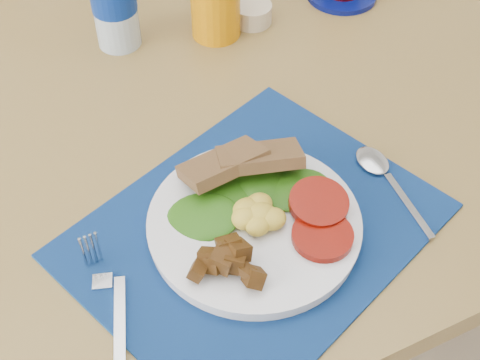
{
  "coord_description": "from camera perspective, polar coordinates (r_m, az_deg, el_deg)",
  "views": [
    {
      "loc": [
        -0.27,
        -0.48,
        1.41
      ],
      "look_at": [
        -0.03,
        0.0,
        0.8
      ],
      "focal_mm": 50.0,
      "sensor_mm": 36.0,
      "label": 1
    }
  ],
  "objects": [
    {
      "name": "placemat",
      "position": [
        0.83,
        1.21,
        -4.28
      ],
      "size": [
        0.51,
        0.46,
        0.0
      ],
      "primitive_type": "cube",
      "rotation": [
        0.0,
        0.0,
        0.36
      ],
      "color": "black",
      "rests_on": "table"
    },
    {
      "name": "breakfast_plate",
      "position": [
        0.81,
        1.02,
        -3.73
      ],
      "size": [
        0.26,
        0.26,
        0.06
      ],
      "rotation": [
        0.0,
        0.0,
        -0.04
      ],
      "color": "silver",
      "rests_on": "placemat"
    },
    {
      "name": "table",
      "position": [
        1.04,
        -3.04,
        2.89
      ],
      "size": [
        1.4,
        0.9,
        0.75
      ],
      "color": "brown",
      "rests_on": "ground"
    },
    {
      "name": "fork",
      "position": [
        0.78,
        -11.16,
        -9.75
      ],
      "size": [
        0.05,
        0.18,
        0.0
      ],
      "rotation": [
        0.0,
        0.0,
        -0.33
      ],
      "color": "#B2B5BA",
      "rests_on": "placemat"
    },
    {
      "name": "ramekin",
      "position": [
        1.14,
        1.05,
        14.03
      ],
      "size": [
        0.07,
        0.07,
        0.03
      ],
      "primitive_type": "cylinder",
      "color": "beige",
      "rests_on": "table"
    },
    {
      "name": "spoon",
      "position": [
        0.9,
        12.16,
        0.38
      ],
      "size": [
        0.04,
        0.17,
        0.0
      ],
      "rotation": [
        0.0,
        0.0,
        -0.09
      ],
      "color": "#B2B5BA",
      "rests_on": "placemat"
    },
    {
      "name": "juice_glass",
      "position": [
        1.09,
        -2.11,
        14.76
      ],
      "size": [
        0.08,
        0.08,
        0.11
      ],
      "primitive_type": "cylinder",
      "color": "orange",
      "rests_on": "table"
    }
  ]
}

